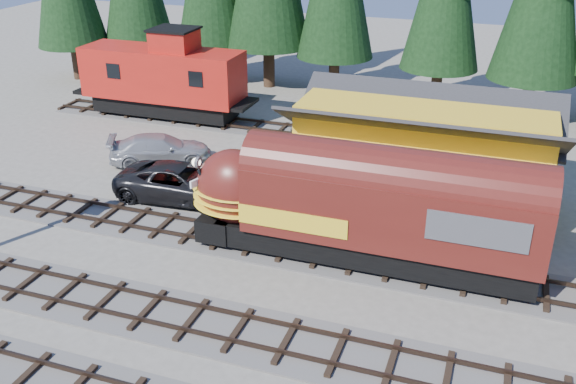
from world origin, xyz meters
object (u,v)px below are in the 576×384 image
(pickup_truck_a, at_px, (181,182))
(locomotive, at_px, (353,211))
(pickup_truck_b, at_px, (160,149))
(caboose, at_px, (164,78))
(depot, at_px, (421,147))

(pickup_truck_a, bearing_deg, locomotive, -112.05)
(pickup_truck_b, bearing_deg, pickup_truck_a, -165.28)
(caboose, relative_size, pickup_truck_a, 1.67)
(locomotive, distance_m, pickup_truck_a, 10.02)
(caboose, xyz_separation_m, pickup_truck_a, (6.99, -11.01, -1.87))
(caboose, height_order, pickup_truck_a, caboose)
(caboose, bearing_deg, depot, -22.49)
(pickup_truck_a, relative_size, pickup_truck_b, 1.15)
(pickup_truck_a, distance_m, pickup_truck_b, 5.06)
(depot, height_order, locomotive, depot)
(locomotive, xyz_separation_m, pickup_truck_b, (-12.79, 6.80, -1.52))
(depot, relative_size, locomotive, 0.88)
(pickup_truck_a, bearing_deg, caboose, 27.92)
(pickup_truck_a, xyz_separation_m, pickup_truck_b, (-3.33, 3.81, -0.08))
(caboose, xyz_separation_m, pickup_truck_b, (3.65, -7.20, -1.95))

